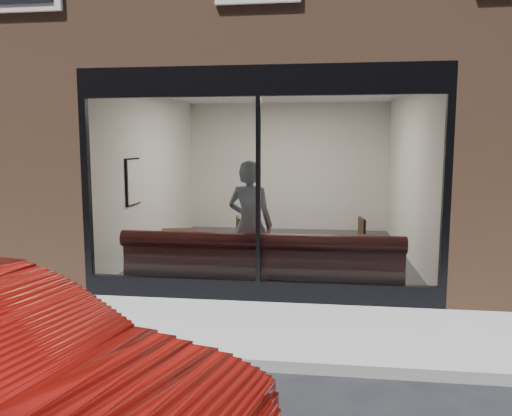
# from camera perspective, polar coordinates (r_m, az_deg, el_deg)

# --- Properties ---
(ground) EXTENTS (120.00, 120.00, 0.00)m
(ground) POSITION_cam_1_polar(r_m,az_deg,el_deg) (5.16, -2.72, -17.56)
(ground) COLOR black
(ground) RESTS_ON ground
(sidewalk_near) EXTENTS (40.00, 2.00, 0.01)m
(sidewalk_near) POSITION_cam_1_polar(r_m,az_deg,el_deg) (6.07, -1.02, -13.59)
(sidewalk_near) COLOR gray
(sidewalk_near) RESTS_ON ground
(kerb_near) EXTENTS (40.00, 0.10, 0.12)m
(kerb_near) POSITION_cam_1_polar(r_m,az_deg,el_deg) (5.09, -2.83, -17.19)
(kerb_near) COLOR gray
(kerb_near) RESTS_ON ground
(host_building_pier_left) EXTENTS (2.50, 12.00, 3.20)m
(host_building_pier_left) POSITION_cam_1_polar(r_m,az_deg,el_deg) (13.43, -12.59, 4.70)
(host_building_pier_left) COLOR brown
(host_building_pier_left) RESTS_ON ground
(host_building_pier_right) EXTENTS (2.50, 12.00, 3.20)m
(host_building_pier_right) POSITION_cam_1_polar(r_m,az_deg,el_deg) (12.95, 20.47, 4.32)
(host_building_pier_right) COLOR brown
(host_building_pier_right) RESTS_ON ground
(host_building_backfill) EXTENTS (5.00, 6.00, 3.20)m
(host_building_backfill) POSITION_cam_1_polar(r_m,az_deg,el_deg) (15.64, 4.37, 5.19)
(host_building_backfill) COLOR brown
(host_building_backfill) RESTS_ON ground
(cafe_floor) EXTENTS (6.00, 6.00, 0.00)m
(cafe_floor) POSITION_cam_1_polar(r_m,az_deg,el_deg) (9.88, 2.40, -5.27)
(cafe_floor) COLOR #2D2D30
(cafe_floor) RESTS_ON ground
(cafe_ceiling) EXTENTS (6.00, 6.00, 0.00)m
(cafe_ceiling) POSITION_cam_1_polar(r_m,az_deg,el_deg) (9.70, 2.50, 13.33)
(cafe_ceiling) COLOR white
(cafe_ceiling) RESTS_ON host_building_upper
(cafe_wall_back) EXTENTS (5.00, 0.00, 5.00)m
(cafe_wall_back) POSITION_cam_1_polar(r_m,az_deg,el_deg) (12.64, 3.63, 4.70)
(cafe_wall_back) COLOR silver
(cafe_wall_back) RESTS_ON ground
(cafe_wall_left) EXTENTS (0.00, 6.00, 6.00)m
(cafe_wall_left) POSITION_cam_1_polar(r_m,az_deg,el_deg) (10.19, -11.68, 3.94)
(cafe_wall_left) COLOR silver
(cafe_wall_left) RESTS_ON ground
(cafe_wall_right) EXTENTS (0.00, 6.00, 6.00)m
(cafe_wall_right) POSITION_cam_1_polar(r_m,az_deg,el_deg) (9.77, 17.19, 3.63)
(cafe_wall_right) COLOR silver
(cafe_wall_right) RESTS_ON ground
(storefront_kick) EXTENTS (5.00, 0.10, 0.30)m
(storefront_kick) POSITION_cam_1_polar(r_m,az_deg,el_deg) (7.01, 0.26, -9.45)
(storefront_kick) COLOR black
(storefront_kick) RESTS_ON ground
(storefront_header) EXTENTS (5.00, 0.10, 0.40)m
(storefront_header) POSITION_cam_1_polar(r_m,az_deg,el_deg) (6.76, 0.27, 14.35)
(storefront_header) COLOR black
(storefront_header) RESTS_ON host_building_upper
(storefront_mullion) EXTENTS (0.06, 0.10, 2.50)m
(storefront_mullion) POSITION_cam_1_polar(r_m,az_deg,el_deg) (6.74, 0.26, 2.02)
(storefront_mullion) COLOR black
(storefront_mullion) RESTS_ON storefront_kick
(storefront_glass) EXTENTS (4.80, 0.00, 4.80)m
(storefront_glass) POSITION_cam_1_polar(r_m,az_deg,el_deg) (6.71, 0.23, 2.00)
(storefront_glass) COLOR white
(storefront_glass) RESTS_ON storefront_kick
(banquette) EXTENTS (4.00, 0.55, 0.45)m
(banquette) POSITION_cam_1_polar(r_m,az_deg,el_deg) (7.37, 0.65, -8.00)
(banquette) COLOR #391515
(banquette) RESTS_ON cafe_floor
(person) EXTENTS (0.81, 0.64, 1.94)m
(person) POSITION_cam_1_polar(r_m,az_deg,el_deg) (7.51, -0.69, -1.90)
(person) COLOR #88A1B5
(person) RESTS_ON cafe_floor
(cafe_table_left) EXTENTS (0.71, 0.71, 0.04)m
(cafe_table_left) POSITION_cam_1_polar(r_m,az_deg,el_deg) (8.29, -8.77, -2.72)
(cafe_table_left) COLOR black
(cafe_table_left) RESTS_ON cafe_floor
(cafe_table_right) EXTENTS (0.64, 0.64, 0.04)m
(cafe_table_right) POSITION_cam_1_polar(r_m,az_deg,el_deg) (7.76, 11.53, -3.46)
(cafe_table_right) COLOR black
(cafe_table_right) RESTS_ON cafe_floor
(cafe_chair_left) EXTENTS (0.58, 0.58, 0.05)m
(cafe_chair_left) POSITION_cam_1_polar(r_m,az_deg,el_deg) (8.53, -3.29, -5.79)
(cafe_chair_left) COLOR black
(cafe_chair_left) RESTS_ON cafe_floor
(cafe_chair_right) EXTENTS (0.49, 0.49, 0.04)m
(cafe_chair_right) POSITION_cam_1_polar(r_m,az_deg,el_deg) (8.61, 10.66, -5.79)
(cafe_chair_right) COLOR black
(cafe_chair_right) RESTS_ON cafe_floor
(wall_poster) EXTENTS (0.02, 0.58, 0.77)m
(wall_poster) POSITION_cam_1_polar(r_m,az_deg,el_deg) (9.10, -13.78, 2.94)
(wall_poster) COLOR white
(wall_poster) RESTS_ON cafe_wall_left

